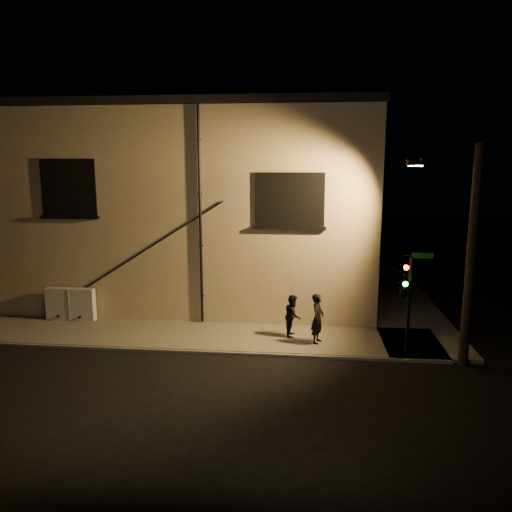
# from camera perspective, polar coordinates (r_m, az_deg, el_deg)

# --- Properties ---
(ground) EXTENTS (90.00, 90.00, 0.00)m
(ground) POSITION_cam_1_polar(r_m,az_deg,el_deg) (17.11, -2.19, -11.18)
(ground) COLOR black
(sidewalk) EXTENTS (21.00, 16.00, 0.12)m
(sidewalk) POSITION_cam_1_polar(r_m,az_deg,el_deg) (21.10, 2.81, -6.74)
(sidewalk) COLOR #5E5A55
(sidewalk) RESTS_ON ground
(building) EXTENTS (16.20, 12.23, 8.80)m
(building) POSITION_cam_1_polar(r_m,az_deg,el_deg) (25.34, -6.15, 6.17)
(building) COLOR tan
(building) RESTS_ON ground
(utility_cabinet) EXTENTS (1.98, 0.33, 1.30)m
(utility_cabinet) POSITION_cam_1_polar(r_m,az_deg,el_deg) (21.41, -20.42, -5.16)
(utility_cabinet) COLOR beige
(utility_cabinet) RESTS_ON sidewalk
(pedestrian_a) EXTENTS (0.60, 0.74, 1.76)m
(pedestrian_a) POSITION_cam_1_polar(r_m,az_deg,el_deg) (17.66, 7.06, -7.09)
(pedestrian_a) COLOR black
(pedestrian_a) RESTS_ON sidewalk
(pedestrian_b) EXTENTS (0.62, 0.78, 1.53)m
(pedestrian_b) POSITION_cam_1_polar(r_m,az_deg,el_deg) (18.29, 4.23, -6.80)
(pedestrian_b) COLOR black
(pedestrian_b) RESTS_ON sidewalk
(traffic_signal) EXTENTS (1.36, 1.99, 3.38)m
(traffic_signal) POSITION_cam_1_polar(r_m,az_deg,el_deg) (16.88, 16.56, -3.39)
(traffic_signal) COLOR black
(traffic_signal) RESTS_ON sidewalk
(streetlamp_pole) EXTENTS (2.02, 1.38, 6.93)m
(streetlamp_pole) POSITION_cam_1_polar(r_m,az_deg,el_deg) (16.70, 23.02, 0.64)
(streetlamp_pole) COLOR black
(streetlamp_pole) RESTS_ON ground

